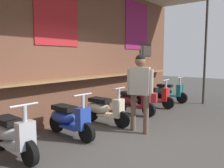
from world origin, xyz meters
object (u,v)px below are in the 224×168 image
object	(u,v)px
scooter_silver	(11,134)
scooter_maroon	(132,101)
scooter_blue	(68,118)
scooter_cream	(103,109)
scooter_red	(152,96)
shopper_with_handbag	(141,85)
scooter_teal	(168,91)

from	to	relation	value
scooter_silver	scooter_maroon	world-z (taller)	same
scooter_silver	scooter_blue	distance (m)	1.26
scooter_cream	scooter_silver	bearing A→B (deg)	-89.90
scooter_red	shopper_with_handbag	world-z (taller)	shopper_with_handbag
scooter_cream	scooter_teal	bearing A→B (deg)	90.10
scooter_blue	shopper_with_handbag	size ratio (longest dim) A/B	0.80
shopper_with_handbag	scooter_blue	bearing A→B (deg)	118.70
scooter_maroon	shopper_with_handbag	xyz separation A→B (m)	(-1.33, -1.08, 0.69)
scooter_cream	shopper_with_handbag	size ratio (longest dim) A/B	0.80
scooter_maroon	scooter_teal	world-z (taller)	same
scooter_teal	shopper_with_handbag	world-z (taller)	shopper_with_handbag
scooter_silver	scooter_cream	bearing A→B (deg)	92.49
scooter_blue	scooter_red	bearing A→B (deg)	92.77
scooter_red	shopper_with_handbag	bearing A→B (deg)	-69.23
scooter_maroon	scooter_teal	bearing A→B (deg)	91.23
scooter_blue	scooter_teal	world-z (taller)	same
scooter_silver	scooter_red	distance (m)	5.04
scooter_cream	scooter_blue	bearing A→B (deg)	-89.90
scooter_blue	scooter_red	distance (m)	3.77
scooter_maroon	scooter_teal	xyz separation A→B (m)	(2.50, 0.00, 0.00)
scooter_blue	scooter_cream	distance (m)	1.17
scooter_blue	shopper_with_handbag	world-z (taller)	shopper_with_handbag
scooter_blue	shopper_with_handbag	xyz separation A→B (m)	(1.18, -1.08, 0.69)
scooter_cream	shopper_with_handbag	xyz separation A→B (m)	(0.00, -1.08, 0.69)
scooter_maroon	scooter_red	size ratio (longest dim) A/B	1.00
scooter_cream	scooter_maroon	size ratio (longest dim) A/B	1.00
scooter_red	shopper_with_handbag	size ratio (longest dim) A/B	0.80
scooter_blue	scooter_cream	size ratio (longest dim) A/B	1.00
scooter_silver	scooter_teal	world-z (taller)	same
scooter_silver	scooter_blue	world-z (taller)	same
scooter_teal	scooter_silver	bearing A→B (deg)	-88.87
scooter_silver	scooter_maroon	xyz separation A→B (m)	(3.77, 0.00, 0.00)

